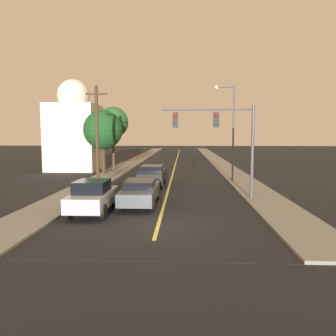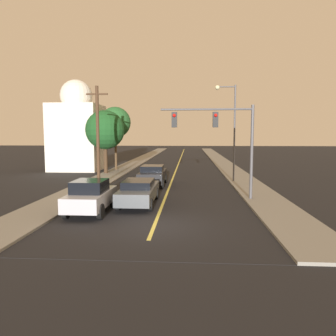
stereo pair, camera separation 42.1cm
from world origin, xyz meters
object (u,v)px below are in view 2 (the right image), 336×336
Objects in this scene: traffic_signal_mast at (220,131)px; utility_pole_left at (98,134)px; car_near_lane_second at (153,175)px; car_outer_lane_front at (91,196)px; streetlamp_right at (230,121)px; domed_building_left at (77,130)px; tree_left_near at (115,123)px; tree_left_far at (105,130)px; car_near_lane_front at (139,191)px.

utility_pole_left reaches higher than traffic_signal_mast.
car_near_lane_second is 9.29m from car_outer_lane_front.
streetlamp_right is 0.79× the size of domed_building_left.
tree_left_far is (-0.25, -3.39, -0.85)m from tree_left_near.
traffic_signal_mast is 0.75× the size of utility_pole_left.
streetlamp_right is at bearing -22.35° from tree_left_far.
car_near_lane_front is 11.64m from streetlamp_right.
utility_pole_left is (-10.13, -2.80, -1.05)m from streetlamp_right.
streetlamp_right is 1.26× the size of tree_left_far.
car_near_lane_front is 15.17m from tree_left_far.
car_outer_lane_front reaches higher than car_near_lane_second.
utility_pole_left is at bearing -164.57° from streetlamp_right.
traffic_signal_mast is at bearing -48.88° from car_near_lane_second.
domed_building_left is (-14.18, 15.86, 0.25)m from traffic_signal_mast.
utility_pole_left reaches higher than car_near_lane_second.
domed_building_left is (-9.54, 17.46, 3.63)m from car_near_lane_front.
tree_left_near is at bearing -4.89° from domed_building_left.
tree_left_far is 5.56m from domed_building_left.
tree_left_near is (-11.29, 8.14, 0.19)m from streetlamp_right.
tree_left_near is (-5.19, 17.08, 4.46)m from car_near_lane_front.
streetlamp_right is 13.92m from tree_left_near.
tree_left_near is at bearing 144.22° from streetlamp_right.
tree_left_near reaches higher than car_outer_lane_front.
car_near_lane_second reaches higher than car_near_lane_front.
car_near_lane_second is 5.17m from utility_pole_left.
car_near_lane_front is 1.10× the size of car_near_lane_second.
car_near_lane_front is at bearing 45.57° from car_outer_lane_front.
tree_left_far is (-1.41, 7.54, 0.39)m from utility_pole_left.
traffic_signal_mast is 0.82× the size of tree_left_near.
utility_pole_left is 12.58m from domed_building_left.
car_near_lane_second is at bearing 10.68° from utility_pole_left.
tree_left_near is (-3.10, 19.22, 4.36)m from car_outer_lane_front.
tree_left_far reaches higher than car_outer_lane_front.
traffic_signal_mast is 9.80m from utility_pole_left.
domed_building_left reaches higher than tree_left_near.
car_outer_lane_front is 14.40m from streetlamp_right.
tree_left_near is 0.69× the size of domed_building_left.
tree_left_far is at bearing 100.61° from utility_pole_left.
traffic_signal_mast reaches higher than car_near_lane_second.
car_near_lane_second is 0.59× the size of streetlamp_right.
car_outer_lane_front is 0.60× the size of tree_left_near.
streetlamp_right reaches higher than car_outer_lane_front.
streetlamp_right reaches higher than traffic_signal_mast.
car_near_lane_front is 1.24× the size of car_outer_lane_front.
streetlamp_right reaches higher than tree_left_near.
streetlamp_right reaches higher than tree_left_far.
car_outer_lane_front is 19.95m from tree_left_near.
car_near_lane_second is at bearing 131.12° from traffic_signal_mast.
tree_left_near is (-5.19, 10.17, 4.38)m from car_near_lane_second.
tree_left_far is (-11.54, 4.74, -0.66)m from streetlamp_right.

